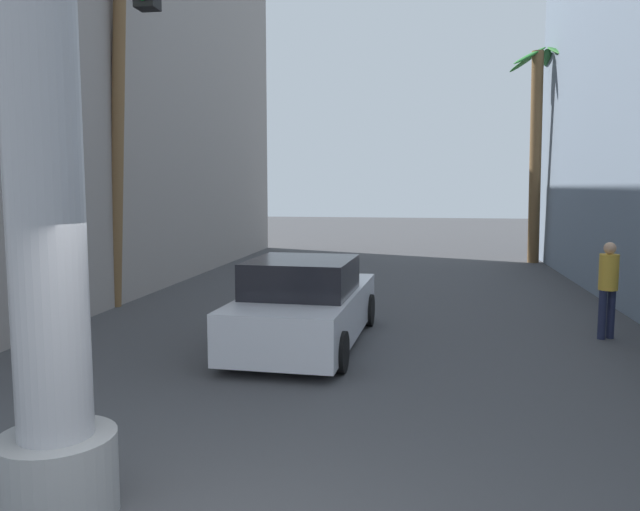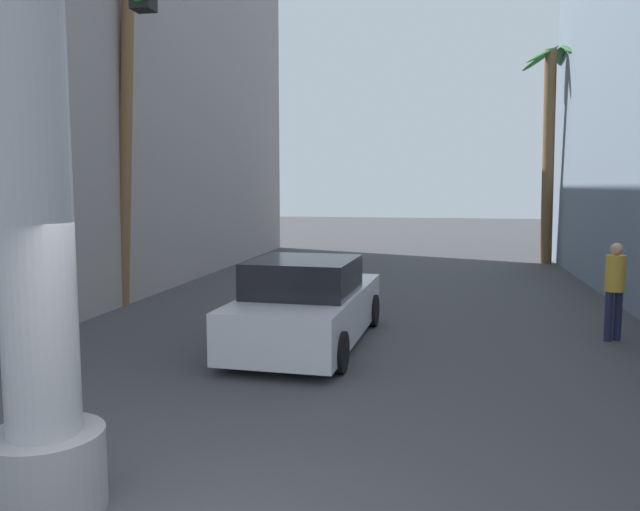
{
  "view_description": "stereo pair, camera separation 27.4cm",
  "coord_description": "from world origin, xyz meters",
  "views": [
    {
      "loc": [
        1.56,
        -3.78,
        2.8
      ],
      "look_at": [
        0.0,
        5.56,
        1.74
      ],
      "focal_mm": 35.0,
      "sensor_mm": 36.0,
      "label": 1
    },
    {
      "loc": [
        1.83,
        -3.73,
        2.8
      ],
      "look_at": [
        0.0,
        5.56,
        1.74
      ],
      "focal_mm": 35.0,
      "sensor_mm": 36.0,
      "label": 2
    }
  ],
  "objects": [
    {
      "name": "palm_tree_far_right",
      "position": [
        5.52,
        19.8,
        4.47
      ],
      "size": [
        2.68,
        2.75,
        7.72
      ],
      "color": "brown",
      "rests_on": "ground"
    },
    {
      "name": "palm_tree_mid_left",
      "position": [
        -5.4,
        9.78,
        5.8
      ],
      "size": [
        2.58,
        2.63,
        8.74
      ],
      "color": "brown",
      "rests_on": "ground"
    },
    {
      "name": "ground_plane",
      "position": [
        0.0,
        10.0,
        0.0
      ],
      "size": [
        85.39,
        85.39,
        0.0
      ],
      "primitive_type": "plane",
      "color": "#424244"
    },
    {
      "name": "building_left",
      "position": [
        -9.35,
        13.18,
        6.69
      ],
      "size": [
        7.91,
        21.8,
        13.36
      ],
      "color": "gray",
      "rests_on": "ground"
    },
    {
      "name": "car_lead",
      "position": [
        -0.48,
        6.87,
        0.7
      ],
      "size": [
        2.15,
        4.73,
        1.56
      ],
      "color": "black",
      "rests_on": "ground"
    },
    {
      "name": "pedestrian_mid_right",
      "position": [
        4.91,
        8.2,
        1.05
      ],
      "size": [
        0.46,
        0.46,
        1.79
      ],
      "color": "#1E233F",
      "rests_on": "ground"
    }
  ]
}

